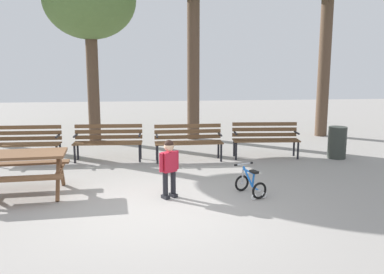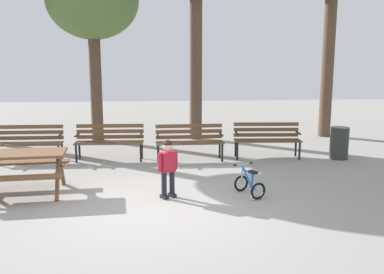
% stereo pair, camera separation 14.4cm
% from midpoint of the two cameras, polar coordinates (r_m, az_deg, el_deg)
% --- Properties ---
extents(ground, '(36.00, 36.00, 0.00)m').
position_cam_midpoint_polar(ground, '(7.04, -4.69, -9.46)').
color(ground, gray).
extents(picnic_table, '(1.90, 1.48, 0.79)m').
position_cam_midpoint_polar(picnic_table, '(8.14, -22.35, -3.13)').
color(picnic_table, brown).
rests_on(picnic_table, ground).
extents(park_bench_far_left, '(1.61, 0.48, 0.85)m').
position_cam_midpoint_polar(park_bench_far_left, '(10.70, -20.73, -0.39)').
color(park_bench_far_left, brown).
rests_on(park_bench_far_left, ground).
extents(park_bench_left, '(1.62, 0.52, 0.85)m').
position_cam_midpoint_polar(park_bench_left, '(10.33, -10.55, -0.26)').
color(park_bench_left, brown).
rests_on(park_bench_left, ground).
extents(park_bench_right, '(1.61, 0.48, 0.85)m').
position_cam_midpoint_polar(park_bench_right, '(10.14, 0.07, -0.28)').
color(park_bench_right, brown).
rests_on(park_bench_right, ground).
extents(park_bench_far_right, '(1.63, 0.56, 0.85)m').
position_cam_midpoint_polar(park_bench_far_right, '(10.58, 10.36, -0.00)').
color(park_bench_far_right, brown).
rests_on(park_bench_far_right, ground).
extents(child_standing, '(0.34, 0.27, 1.03)m').
position_cam_midpoint_polar(child_standing, '(7.37, -2.69, -3.64)').
color(child_standing, black).
rests_on(child_standing, ground).
extents(kids_bicycle, '(0.53, 0.63, 0.54)m').
position_cam_midpoint_polar(kids_bicycle, '(7.67, 8.25, -6.29)').
color(kids_bicycle, black).
rests_on(kids_bicycle, ground).
extents(trash_bin, '(0.44, 0.44, 0.77)m').
position_cam_midpoint_polar(trash_bin, '(10.93, 19.43, -0.76)').
color(trash_bin, '#2D332D').
rests_on(trash_bin, ground).
extents(tree_left, '(2.60, 2.60, 5.13)m').
position_cam_midpoint_polar(tree_left, '(12.90, -12.83, 17.18)').
color(tree_left, brown).
rests_on(tree_left, ground).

